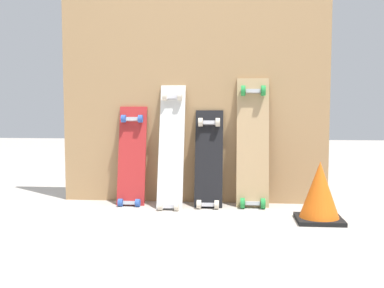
% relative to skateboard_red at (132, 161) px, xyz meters
% --- Properties ---
extents(ground_plane, '(12.00, 12.00, 0.00)m').
position_rel_skateboard_red_xyz_m(ground_plane, '(0.41, 0.04, -0.29)').
color(ground_plane, '#B2AAA0').
extents(plywood_wall_panel, '(1.81, 0.04, 1.80)m').
position_rel_skateboard_red_xyz_m(plywood_wall_panel, '(0.41, 0.11, 0.60)').
color(plywood_wall_panel, tan).
rests_on(plywood_wall_panel, ground).
extents(skateboard_red, '(0.19, 0.21, 0.73)m').
position_rel_skateboard_red_xyz_m(skateboard_red, '(0.00, 0.00, 0.00)').
color(skateboard_red, '#B22626').
rests_on(skateboard_red, ground).
extents(skateboard_white, '(0.17, 0.30, 0.87)m').
position_rel_skateboard_red_xyz_m(skateboard_white, '(0.27, -0.05, 0.07)').
color(skateboard_white, silver).
rests_on(skateboard_white, ground).
extents(skateboard_black, '(0.18, 0.24, 0.70)m').
position_rel_skateboard_red_xyz_m(skateboard_black, '(0.52, -0.02, -0.01)').
color(skateboard_black, black).
rests_on(skateboard_black, ground).
extents(skateboard_natural, '(0.21, 0.21, 0.91)m').
position_rel_skateboard_red_xyz_m(skateboard_natural, '(0.81, 0.01, 0.10)').
color(skateboard_natural, tan).
rests_on(skateboard_natural, ground).
extents(traffic_cone, '(0.26, 0.26, 0.35)m').
position_rel_skateboard_red_xyz_m(traffic_cone, '(1.17, -0.38, -0.12)').
color(traffic_cone, black).
rests_on(traffic_cone, ground).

